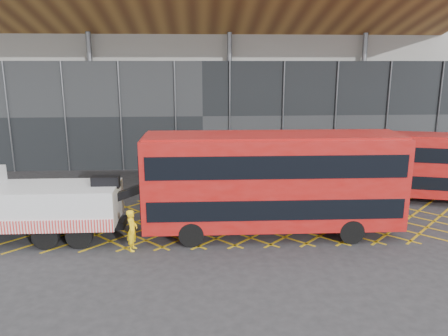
{
  "coord_description": "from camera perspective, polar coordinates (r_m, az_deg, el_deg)",
  "views": [
    {
      "loc": [
        1.64,
        -21.09,
        7.88
      ],
      "look_at": [
        3.0,
        1.5,
        2.4
      ],
      "focal_mm": 35.0,
      "sensor_mm": 36.0,
      "label": 1
    }
  ],
  "objects": [
    {
      "name": "ground_plane",
      "position": [
        22.58,
        -7.45,
        -6.94
      ],
      "size": [
        120.0,
        120.0,
        0.0
      ],
      "primitive_type": "plane",
      "color": "#272729"
    },
    {
      "name": "road_markings",
      "position": [
        22.73,
        4.79,
        -6.7
      ],
      "size": [
        26.36,
        7.16,
        0.01
      ],
      "color": "#C49712",
      "rests_on": "ground_plane"
    },
    {
      "name": "construction_building",
      "position": [
        39.5,
        -3.14,
        15.18
      ],
      "size": [
        55.0,
        23.97,
        18.0
      ],
      "color": "gray",
      "rests_on": "ground_plane"
    },
    {
      "name": "recovery_truck",
      "position": [
        21.92,
        -26.8,
        -3.99
      ],
      "size": [
        11.19,
        2.75,
        3.91
      ],
      "rotation": [
        0.0,
        0.0,
        -0.01
      ],
      "color": "black",
      "rests_on": "ground_plane"
    },
    {
      "name": "bus_towed",
      "position": [
        20.08,
        6.32,
        -1.56
      ],
      "size": [
        11.79,
        2.91,
        4.78
      ],
      "rotation": [
        0.0,
        0.0,
        -0.01
      ],
      "color": "#9E0F0C",
      "rests_on": "ground_plane"
    },
    {
      "name": "bus_second",
      "position": [
        27.89,
        27.24,
        0.3
      ],
      "size": [
        9.91,
        4.7,
        3.94
      ],
      "rotation": [
        0.0,
        0.0,
        -0.27
      ],
      "color": "#9E0F0C",
      "rests_on": "ground_plane"
    },
    {
      "name": "worker",
      "position": [
        19.23,
        -11.9,
        -7.95
      ],
      "size": [
        0.51,
        0.71,
        1.82
      ],
      "primitive_type": "imported",
      "rotation": [
        0.0,
        0.0,
        1.45
      ],
      "color": "yellow",
      "rests_on": "ground_plane"
    }
  ]
}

